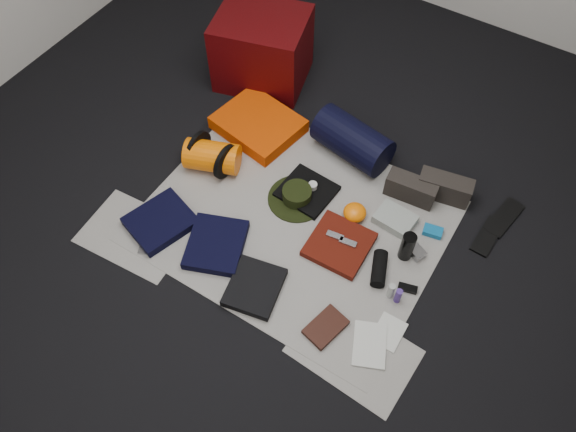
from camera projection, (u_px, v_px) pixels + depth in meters
The scene contains 37 objects.
floor at pixel (294, 222), 3.18m from camera, with size 4.50×4.50×0.02m, color black.
newspaper_mat at pixel (294, 220), 3.17m from camera, with size 1.60×1.30×0.01m, color #B1ACA3.
newspaper_sheet_front_left at pixel (135, 235), 3.12m from camera, with size 0.58×0.40×0.00m, color #B1ACA3.
newspaper_sheet_front_right at pixel (354, 351), 2.74m from camera, with size 0.58×0.40×0.00m, color #B1ACA3.
red_cabinet at pixel (262, 49), 3.63m from camera, with size 0.57×0.47×0.47m, color #450506.
sleeping_pad at pixel (258, 124), 3.51m from camera, with size 0.49×0.40×0.09m, color #DB4002.
stuff_sack at pixel (212, 156), 3.30m from camera, with size 0.19×0.19×0.32m, color #FA6B04.
sack_strap_left at pixel (198, 148), 3.32m from camera, with size 0.22×0.22×0.03m, color black.
sack_strap_right at pixel (226, 162), 3.26m from camera, with size 0.22×0.22×0.03m, color black.
navy_duffel at pixel (353, 140), 3.34m from camera, with size 0.24×0.24×0.47m, color black.
boonie_brim at pixel (297, 198), 3.24m from camera, with size 0.34×0.34×0.01m, color black.
boonie_crown at pixel (297, 194), 3.21m from camera, with size 0.17×0.17×0.07m, color black.
hiking_boot_left at pixel (411, 189), 3.20m from camera, with size 0.29×0.11×0.14m, color #2B2521.
hiking_boot_right at pixel (444, 188), 3.20m from camera, with size 0.30×0.11×0.15m, color #2B2521.
flip_flop_left at pixel (488, 236), 3.10m from camera, with size 0.10×0.27×0.01m, color black.
flip_flop_right at pixel (504, 217), 3.17m from camera, with size 0.11×0.29×0.02m, color black.
trousers_navy_a at pixel (161, 222), 3.13m from camera, with size 0.30×0.34×0.05m, color black.
trousers_navy_b at pixel (216, 245), 3.04m from camera, with size 0.30×0.34×0.05m, color black.
trousers_charcoal at pixel (255, 287), 2.90m from camera, with size 0.26×0.30×0.05m, color black.
black_tshirt at pixel (307, 191), 3.26m from camera, with size 0.30×0.28×0.03m, color black.
red_shirt at pixel (339, 244), 3.05m from camera, with size 0.32×0.32×0.04m, color #501208.
orange_stuff_sack at pixel (355, 212), 3.14m from camera, with size 0.13×0.13×0.09m, color #FA6B04.
first_aid_pouch at pixel (395, 219), 3.14m from camera, with size 0.21×0.16×0.05m, color gray.
water_bottle at pixel (407, 246), 2.96m from camera, with size 0.07×0.07×0.19m, color black.
speaker at pixel (379, 269), 2.95m from camera, with size 0.08×0.08×0.20m, color black.
compact_camera at pixel (415, 251), 3.03m from camera, with size 0.11×0.07×0.04m, color #A1A1A5.
cyan_case at pixel (433, 231), 3.10m from camera, with size 0.11×0.07×0.03m, color #10659E.
toiletry_purple at pixel (398, 296), 2.85m from camera, with size 0.03×0.03×0.10m, color #402578.
toiletry_clear at pixel (391, 291), 2.86m from camera, with size 0.04×0.04×0.10m, color #9DA29E.
paperback_book at pixel (326, 327), 2.79m from camera, with size 0.14×0.21×0.03m, color black.
map_booklet at pixel (370, 345), 2.75m from camera, with size 0.16×0.23×0.01m, color silver.
map_printout at pixel (389, 332), 2.79m from camera, with size 0.14×0.18×0.01m, color silver.
sunglasses at pixel (408, 288), 2.91m from camera, with size 0.10×0.04×0.02m, color black.
key_cluster at pixel (144, 249), 3.05m from camera, with size 0.06×0.06×0.01m, color #A1A1A5.
tape_roll at pixel (313, 186), 3.24m from camera, with size 0.05×0.05×0.04m, color beige.
energy_bar_a at pixel (335, 236), 3.05m from camera, with size 0.10×0.04×0.01m, color #A1A1A5.
energy_bar_b at pixel (348, 242), 3.03m from camera, with size 0.10×0.04×0.01m, color #A1A1A5.
Camera 1 is at (0.90, -1.50, 2.64)m, focal length 35.00 mm.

